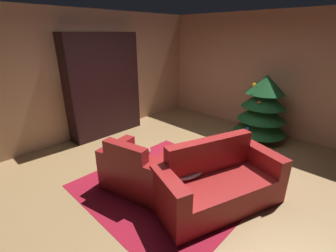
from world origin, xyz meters
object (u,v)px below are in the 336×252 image
(armchair_red, at_px, (138,171))
(decorated_tree, at_px, (263,108))
(bookshelf_unit, at_px, (109,87))
(bottle_on_table, at_px, (192,159))
(coffee_table, at_px, (178,166))
(couch_red, at_px, (218,184))
(book_stack_on_table, at_px, (179,159))

(armchair_red, distance_m, decorated_tree, 3.14)
(armchair_red, bearing_deg, bookshelf_unit, 155.69)
(armchair_red, distance_m, bottle_on_table, 0.87)
(armchair_red, relative_size, bottle_on_table, 3.90)
(coffee_table, distance_m, bottle_on_table, 0.27)
(bookshelf_unit, xyz_separation_m, decorated_tree, (2.75, 2.07, -0.37))
(armchair_red, relative_size, decorated_tree, 0.81)
(armchair_red, distance_m, couch_red, 1.21)
(armchair_red, xyz_separation_m, coffee_table, (0.48, 0.37, 0.12))
(armchair_red, relative_size, book_stack_on_table, 5.51)
(coffee_table, xyz_separation_m, book_stack_on_table, (-0.00, 0.04, 0.10))
(bookshelf_unit, distance_m, coffee_table, 2.85)
(couch_red, distance_m, decorated_tree, 2.61)
(coffee_table, height_order, bottle_on_table, bottle_on_table)
(bookshelf_unit, xyz_separation_m, book_stack_on_table, (2.69, -0.59, -0.57))
(bookshelf_unit, relative_size, decorated_tree, 1.57)
(coffee_table, bearing_deg, bottle_on_table, 25.86)
(couch_red, distance_m, book_stack_on_table, 0.65)
(book_stack_on_table, bearing_deg, bookshelf_unit, 167.59)
(decorated_tree, bearing_deg, armchair_red, -99.88)
(couch_red, bearing_deg, armchair_red, -152.93)
(bookshelf_unit, xyz_separation_m, couch_red, (3.29, -0.45, -0.79))
(bottle_on_table, bearing_deg, decorated_tree, 93.09)
(armchair_red, xyz_separation_m, decorated_tree, (0.53, 3.07, 0.42))
(couch_red, relative_size, bottle_on_table, 6.31)
(decorated_tree, bearing_deg, bottle_on_table, -86.91)
(coffee_table, distance_m, decorated_tree, 2.71)
(bookshelf_unit, distance_m, armchair_red, 2.56)
(couch_red, relative_size, coffee_table, 2.41)
(bookshelf_unit, height_order, coffee_table, bookshelf_unit)
(coffee_table, relative_size, bottle_on_table, 2.62)
(bookshelf_unit, distance_m, couch_red, 3.42)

